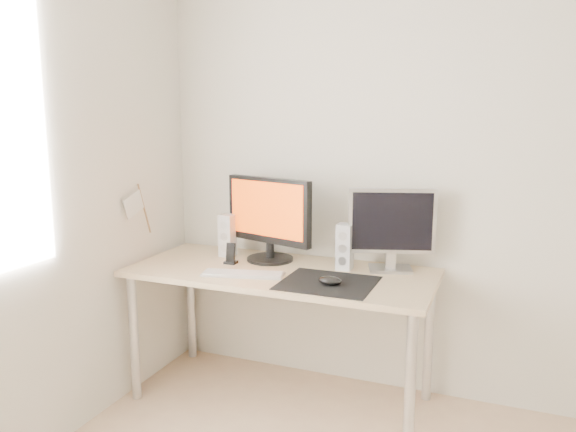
% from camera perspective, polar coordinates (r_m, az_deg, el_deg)
% --- Properties ---
extents(wall_back, '(3.50, 0.00, 3.50)m').
position_cam_1_polar(wall_back, '(3.02, 18.64, 4.30)').
color(wall_back, white).
rests_on(wall_back, ground).
extents(mousepad, '(0.45, 0.40, 0.00)m').
position_cam_1_polar(mousepad, '(2.75, 4.08, -6.79)').
color(mousepad, black).
rests_on(mousepad, desk).
extents(mouse, '(0.11, 0.07, 0.04)m').
position_cam_1_polar(mouse, '(2.71, 4.29, -6.56)').
color(mouse, black).
rests_on(mouse, mousepad).
extents(desk, '(1.60, 0.70, 0.73)m').
position_cam_1_polar(desk, '(2.99, -0.71, -6.94)').
color(desk, '#D1B587').
rests_on(desk, ground).
extents(main_monitor, '(0.54, 0.32, 0.47)m').
position_cam_1_polar(main_monitor, '(3.10, -1.96, -0.00)').
color(main_monitor, black).
rests_on(main_monitor, desk).
extents(second_monitor, '(0.44, 0.22, 0.43)m').
position_cam_1_polar(second_monitor, '(2.95, 10.50, -0.94)').
color(second_monitor, '#B2B3B5').
rests_on(second_monitor, desk).
extents(speaker_left, '(0.08, 0.09, 0.24)m').
position_cam_1_polar(speaker_left, '(3.25, -6.16, -1.96)').
color(speaker_left, silver).
rests_on(speaker_left, desk).
extents(speaker_right, '(0.08, 0.09, 0.24)m').
position_cam_1_polar(speaker_right, '(2.97, 5.79, -3.14)').
color(speaker_right, silver).
rests_on(speaker_right, desk).
extents(keyboard, '(0.44, 0.21, 0.02)m').
position_cam_1_polar(keyboard, '(2.88, -4.59, -5.89)').
color(keyboard, silver).
rests_on(keyboard, desk).
extents(phone_dock, '(0.06, 0.06, 0.12)m').
position_cam_1_polar(phone_dock, '(3.10, -5.84, -4.20)').
color(phone_dock, black).
rests_on(phone_dock, desk).
extents(pennant, '(0.01, 0.23, 0.29)m').
position_cam_1_polar(pennant, '(3.16, -15.07, 1.04)').
color(pennant, '#A57F54').
rests_on(pennant, wall_left).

